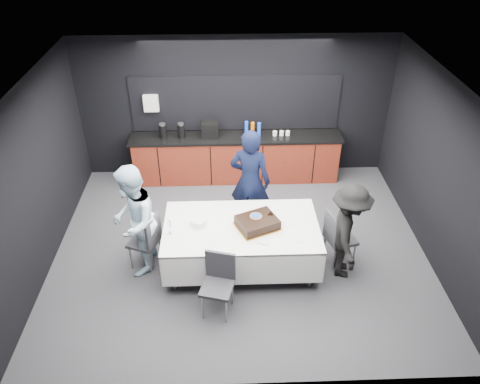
% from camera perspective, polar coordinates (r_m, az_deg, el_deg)
% --- Properties ---
extents(ground, '(6.00, 6.00, 0.00)m').
position_cam_1_polar(ground, '(7.79, 0.03, -6.83)').
color(ground, '#3F3E43').
rests_on(ground, ground).
extents(room_shell, '(6.04, 5.04, 2.82)m').
position_cam_1_polar(room_shell, '(6.72, 0.03, 5.24)').
color(room_shell, white).
rests_on(room_shell, ground).
extents(kitchenette, '(4.10, 0.64, 2.05)m').
position_cam_1_polar(kitchenette, '(9.30, -0.57, 4.69)').
color(kitchenette, '#621B0F').
rests_on(kitchenette, ground).
extents(party_table, '(2.32, 1.32, 0.78)m').
position_cam_1_polar(party_table, '(7.07, 0.15, -5.02)').
color(party_table, '#99999E').
rests_on(party_table, ground).
extents(cake_assembly, '(0.75, 0.70, 0.18)m').
position_cam_1_polar(cake_assembly, '(6.93, 2.13, -3.73)').
color(cake_assembly, gold).
rests_on(cake_assembly, party_table).
extents(plate_stack, '(0.24, 0.24, 0.10)m').
position_cam_1_polar(plate_stack, '(7.00, -5.06, -3.65)').
color(plate_stack, white).
rests_on(plate_stack, party_table).
extents(loose_plate_near, '(0.21, 0.21, 0.01)m').
position_cam_1_polar(loose_plate_near, '(6.75, -3.27, -5.75)').
color(loose_plate_near, white).
rests_on(loose_plate_near, party_table).
extents(loose_plate_right_a, '(0.21, 0.21, 0.01)m').
position_cam_1_polar(loose_plate_right_a, '(7.07, 5.98, -3.80)').
color(loose_plate_right_a, white).
rests_on(loose_plate_right_a, party_table).
extents(loose_plate_right_b, '(0.20, 0.20, 0.01)m').
position_cam_1_polar(loose_plate_right_b, '(6.80, 6.89, -5.62)').
color(loose_plate_right_b, white).
rests_on(loose_plate_right_b, party_table).
extents(loose_plate_far, '(0.20, 0.20, 0.01)m').
position_cam_1_polar(loose_plate_far, '(7.24, 1.24, -2.51)').
color(loose_plate_far, white).
rests_on(loose_plate_far, party_table).
extents(fork_pile, '(0.16, 0.13, 0.02)m').
position_cam_1_polar(fork_pile, '(6.68, 2.85, -6.12)').
color(fork_pile, white).
rests_on(fork_pile, party_table).
extents(champagne_flute, '(0.06, 0.06, 0.22)m').
position_cam_1_polar(champagne_flute, '(6.82, -8.64, -3.98)').
color(champagne_flute, white).
rests_on(champagne_flute, party_table).
extents(chair_left, '(0.54, 0.54, 0.92)m').
position_cam_1_polar(chair_left, '(7.28, -11.14, -5.56)').
color(chair_left, '#2E2E33').
rests_on(chair_left, ground).
extents(chair_right, '(0.52, 0.52, 0.92)m').
position_cam_1_polar(chair_right, '(7.35, 11.72, -5.21)').
color(chair_right, '#2E2E33').
rests_on(chair_right, ground).
extents(chair_near, '(0.52, 0.52, 0.92)m').
position_cam_1_polar(chair_near, '(6.50, -2.63, -10.57)').
color(chair_near, '#2E2E33').
rests_on(chair_near, ground).
extents(person_center, '(0.78, 0.62, 1.86)m').
position_cam_1_polar(person_center, '(7.71, 1.24, 1.33)').
color(person_center, black).
rests_on(person_center, ground).
extents(person_left, '(0.70, 0.89, 1.79)m').
position_cam_1_polar(person_left, '(7.05, -12.87, -3.50)').
color(person_left, silver).
rests_on(person_left, ground).
extents(person_right, '(0.72, 1.08, 1.56)m').
position_cam_1_polar(person_right, '(7.05, 13.04, -4.77)').
color(person_right, black).
rests_on(person_right, ground).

